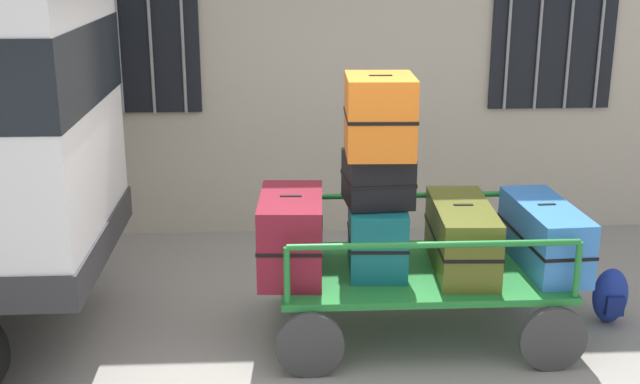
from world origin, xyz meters
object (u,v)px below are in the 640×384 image
(luggage_cart, at_px, (418,281))
(suitcase_midleft_middle, at_px, (378,178))
(suitcase_midleft_bottom, at_px, (377,237))
(suitcase_left_bottom, at_px, (291,235))
(backpack, at_px, (610,296))
(suitcase_midright_bottom, at_px, (544,235))
(suitcase_midleft_top, at_px, (380,115))
(suitcase_center_bottom, at_px, (462,236))

(luggage_cart, height_order, suitcase_midleft_middle, suitcase_midleft_middle)
(suitcase_midleft_bottom, distance_m, suitcase_midleft_middle, 0.44)
(luggage_cart, bearing_deg, suitcase_left_bottom, -179.30)
(backpack, bearing_deg, suitcase_midright_bottom, -174.39)
(suitcase_left_bottom, distance_m, suitcase_midleft_middle, 0.74)
(suitcase_midleft_middle, distance_m, suitcase_midright_bottom, 1.32)
(backpack, bearing_deg, suitcase_midleft_middle, -178.07)
(suitcase_midleft_top, xyz_separation_m, suitcase_center_bottom, (0.62, 0.01, -0.91))
(suitcase_midleft_middle, xyz_separation_m, suitcase_midright_bottom, (1.24, 0.00, -0.45))
(luggage_cart, distance_m, suitcase_center_bottom, 0.46)
(luggage_cart, xyz_separation_m, suitcase_midleft_bottom, (-0.31, 0.01, 0.35))
(suitcase_midleft_top, bearing_deg, suitcase_left_bottom, -178.66)
(luggage_cart, distance_m, backpack, 1.53)
(suitcase_center_bottom, bearing_deg, suitcase_midleft_top, -179.25)
(suitcase_midleft_bottom, height_order, backpack, suitcase_midleft_bottom)
(suitcase_midleft_middle, relative_size, suitcase_midleft_top, 0.87)
(suitcase_center_bottom, bearing_deg, suitcase_midleft_middle, 178.13)
(luggage_cart, bearing_deg, suitcase_midright_bottom, 2.22)
(suitcase_midright_bottom, bearing_deg, backpack, 5.61)
(suitcase_center_bottom, bearing_deg, suitcase_midright_bottom, 2.29)
(suitcase_left_bottom, distance_m, suitcase_center_bottom, 1.24)
(suitcase_left_bottom, relative_size, suitcase_midright_bottom, 0.82)
(luggage_cart, relative_size, suitcase_midright_bottom, 2.03)
(suitcase_midright_bottom, bearing_deg, suitcase_left_bottom, -178.54)
(suitcase_midright_bottom, bearing_deg, suitcase_center_bottom, -177.71)
(luggage_cart, xyz_separation_m, suitcase_midright_bottom, (0.93, 0.04, 0.34))
(luggage_cart, xyz_separation_m, suitcase_center_bottom, (0.31, 0.01, 0.34))
(suitcase_midleft_middle, relative_size, backpack, 1.15)
(suitcase_midleft_top, relative_size, backpack, 1.31)
(suitcase_midleft_middle, distance_m, suitcase_center_bottom, 0.76)
(suitcase_midright_bottom, distance_m, backpack, 0.79)
(suitcase_midleft_middle, bearing_deg, suitcase_center_bottom, -1.87)
(suitcase_midleft_bottom, relative_size, backpack, 1.50)
(suitcase_left_bottom, height_order, suitcase_midleft_bottom, suitcase_left_bottom)
(suitcase_midleft_bottom, bearing_deg, suitcase_center_bottom, 0.36)
(suitcase_midleft_middle, distance_m, suitcase_midleft_top, 0.46)
(suitcase_center_bottom, distance_m, backpack, 1.32)
(luggage_cart, distance_m, suitcase_left_bottom, 1.01)
(suitcase_midleft_middle, relative_size, suitcase_midright_bottom, 0.48)
(suitcase_left_bottom, xyz_separation_m, suitcase_midleft_middle, (0.62, 0.04, 0.40))
(suitcase_midleft_middle, bearing_deg, suitcase_midleft_top, -90.00)
(suitcase_left_bottom, distance_m, suitcase_midright_bottom, 1.87)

